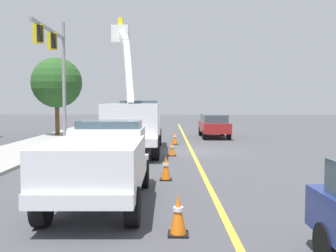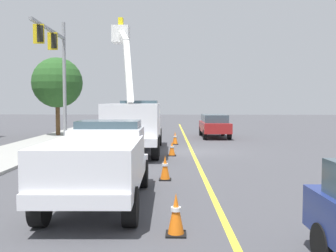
{
  "view_description": "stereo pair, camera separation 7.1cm",
  "coord_description": "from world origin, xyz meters",
  "px_view_note": "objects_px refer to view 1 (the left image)",
  "views": [
    {
      "loc": [
        -20.09,
        0.67,
        2.59
      ],
      "look_at": [
        -0.91,
        1.23,
        1.4
      ],
      "focal_mm": 40.93,
      "sensor_mm": 36.0,
      "label": 1
    },
    {
      "loc": [
        -20.09,
        0.6,
        2.59
      ],
      "look_at": [
        -0.91,
        1.23,
        1.4
      ],
      "focal_mm": 40.93,
      "sensor_mm": 36.0,
      "label": 2
    }
  ],
  "objects_px": {
    "traffic_cone_mid_front": "(166,168)",
    "traffic_signal_mast": "(56,60)",
    "traffic_cone_mid_rear": "(172,149)",
    "utility_bucket_truck": "(135,121)",
    "traffic_cone_leading": "(178,214)",
    "service_pickup_truck": "(102,160)",
    "passing_minivan": "(214,124)",
    "traffic_cone_trailing": "(175,138)"
  },
  "relations": [
    {
      "from": "traffic_cone_mid_rear",
      "to": "traffic_signal_mast",
      "type": "xyz_separation_m",
      "value": [
        4.46,
        7.02,
        4.78
      ]
    },
    {
      "from": "utility_bucket_truck",
      "to": "traffic_cone_trailing",
      "type": "relative_size",
      "value": 10.44
    },
    {
      "from": "passing_minivan",
      "to": "traffic_cone_leading",
      "type": "height_order",
      "value": "passing_minivan"
    },
    {
      "from": "passing_minivan",
      "to": "traffic_signal_mast",
      "type": "relative_size",
      "value": 0.63
    },
    {
      "from": "traffic_cone_mid_front",
      "to": "traffic_cone_trailing",
      "type": "height_order",
      "value": "traffic_cone_mid_front"
    },
    {
      "from": "traffic_cone_mid_rear",
      "to": "traffic_signal_mast",
      "type": "bearing_deg",
      "value": 57.59
    },
    {
      "from": "traffic_cone_mid_rear",
      "to": "utility_bucket_truck",
      "type": "bearing_deg",
      "value": 51.69
    },
    {
      "from": "traffic_cone_trailing",
      "to": "traffic_cone_leading",
      "type": "bearing_deg",
      "value": -179.11
    },
    {
      "from": "traffic_cone_mid_rear",
      "to": "traffic_cone_trailing",
      "type": "distance_m",
      "value": 5.05
    },
    {
      "from": "service_pickup_truck",
      "to": "traffic_cone_trailing",
      "type": "height_order",
      "value": "service_pickup_truck"
    },
    {
      "from": "service_pickup_truck",
      "to": "traffic_cone_trailing",
      "type": "distance_m",
      "value": 13.98
    },
    {
      "from": "utility_bucket_truck",
      "to": "traffic_cone_leading",
      "type": "height_order",
      "value": "utility_bucket_truck"
    },
    {
      "from": "passing_minivan",
      "to": "traffic_cone_trailing",
      "type": "distance_m",
      "value": 5.57
    },
    {
      "from": "traffic_cone_leading",
      "to": "traffic_cone_mid_rear",
      "type": "distance_m",
      "value": 11.08
    },
    {
      "from": "traffic_cone_trailing",
      "to": "passing_minivan",
      "type": "bearing_deg",
      "value": -30.59
    },
    {
      "from": "utility_bucket_truck",
      "to": "service_pickup_truck",
      "type": "height_order",
      "value": "utility_bucket_truck"
    },
    {
      "from": "passing_minivan",
      "to": "traffic_signal_mast",
      "type": "xyz_separation_m",
      "value": [
        -5.36,
        9.92,
        4.16
      ]
    },
    {
      "from": "utility_bucket_truck",
      "to": "traffic_cone_trailing",
      "type": "bearing_deg",
      "value": -30.01
    },
    {
      "from": "utility_bucket_truck",
      "to": "traffic_cone_mid_rear",
      "type": "height_order",
      "value": "utility_bucket_truck"
    },
    {
      "from": "utility_bucket_truck",
      "to": "traffic_cone_mid_rear",
      "type": "relative_size",
      "value": 11.55
    },
    {
      "from": "utility_bucket_truck",
      "to": "traffic_signal_mast",
      "type": "distance_m",
      "value": 6.83
    },
    {
      "from": "passing_minivan",
      "to": "traffic_cone_mid_rear",
      "type": "distance_m",
      "value": 10.26
    },
    {
      "from": "traffic_cone_mid_front",
      "to": "traffic_signal_mast",
      "type": "relative_size",
      "value": 0.11
    },
    {
      "from": "traffic_cone_trailing",
      "to": "traffic_cone_mid_front",
      "type": "bearing_deg",
      "value": 179.08
    },
    {
      "from": "service_pickup_truck",
      "to": "traffic_cone_mid_rear",
      "type": "xyz_separation_m",
      "value": [
        8.8,
        -1.62,
        -0.77
      ]
    },
    {
      "from": "service_pickup_truck",
      "to": "traffic_cone_mid_front",
      "type": "relative_size",
      "value": 6.82
    },
    {
      "from": "passing_minivan",
      "to": "traffic_signal_mast",
      "type": "distance_m",
      "value": 12.02
    },
    {
      "from": "service_pickup_truck",
      "to": "traffic_cone_mid_front",
      "type": "height_order",
      "value": "service_pickup_truck"
    },
    {
      "from": "traffic_cone_mid_rear",
      "to": "traffic_cone_trailing",
      "type": "relative_size",
      "value": 0.9
    },
    {
      "from": "traffic_cone_mid_rear",
      "to": "passing_minivan",
      "type": "bearing_deg",
      "value": -16.43
    },
    {
      "from": "utility_bucket_truck",
      "to": "passing_minivan",
      "type": "relative_size",
      "value": 1.7
    },
    {
      "from": "traffic_cone_leading",
      "to": "traffic_signal_mast",
      "type": "height_order",
      "value": "traffic_signal_mast"
    },
    {
      "from": "service_pickup_truck",
      "to": "traffic_cone_leading",
      "type": "distance_m",
      "value": 3.08
    },
    {
      "from": "utility_bucket_truck",
      "to": "traffic_cone_mid_rear",
      "type": "bearing_deg",
      "value": -128.31
    },
    {
      "from": "traffic_cone_leading",
      "to": "traffic_cone_mid_front",
      "type": "relative_size",
      "value": 1.01
    },
    {
      "from": "utility_bucket_truck",
      "to": "traffic_cone_mid_rear",
      "type": "distance_m",
      "value": 2.79
    },
    {
      "from": "traffic_signal_mast",
      "to": "service_pickup_truck",
      "type": "bearing_deg",
      "value": -157.84
    },
    {
      "from": "traffic_cone_leading",
      "to": "traffic_signal_mast",
      "type": "relative_size",
      "value": 0.11
    },
    {
      "from": "traffic_signal_mast",
      "to": "passing_minivan",
      "type": "bearing_deg",
      "value": -61.6
    },
    {
      "from": "utility_bucket_truck",
      "to": "service_pickup_truck",
      "type": "distance_m",
      "value": 10.36
    },
    {
      "from": "traffic_cone_trailing",
      "to": "traffic_signal_mast",
      "type": "bearing_deg",
      "value": 94.79
    },
    {
      "from": "traffic_cone_leading",
      "to": "traffic_cone_mid_front",
      "type": "xyz_separation_m",
      "value": [
        5.29,
        0.43,
        -0.0
      ]
    }
  ]
}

